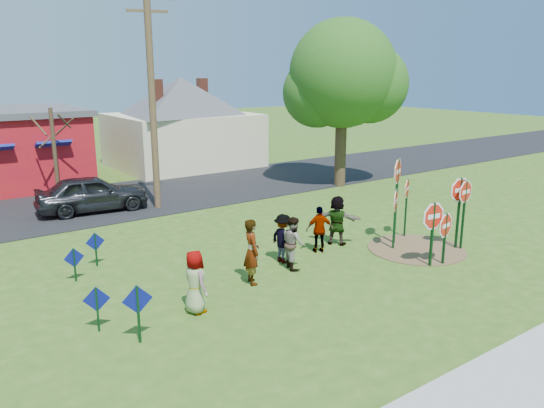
{
  "coord_description": "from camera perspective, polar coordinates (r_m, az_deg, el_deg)",
  "views": [
    {
      "loc": [
        -9.17,
        -11.73,
        5.77
      ],
      "look_at": [
        0.52,
        1.69,
        1.59
      ],
      "focal_mm": 35.0,
      "sensor_mm": 36.0,
      "label": 1
    }
  ],
  "objects": [
    {
      "name": "person_d",
      "position": [
        16.28,
        1.2,
        -3.74
      ],
      "size": [
        0.61,
        1.02,
        1.54
      ],
      "primitive_type": "imported",
      "rotation": [
        0.0,
        0.0,
        1.61
      ],
      "color": "#3A393E",
      "rests_on": "ground"
    },
    {
      "name": "cream_house",
      "position": [
        33.27,
        -9.65,
        9.06
      ],
      "size": [
        9.4,
        9.4,
        6.5
      ],
      "color": "beige",
      "rests_on": "ground"
    },
    {
      "name": "suv",
      "position": [
        23.31,
        -18.77,
        1.1
      ],
      "size": [
        4.65,
        2.27,
        1.53
      ],
      "primitive_type": "imported",
      "rotation": [
        0.0,
        0.0,
        1.46
      ],
      "color": "#323237",
      "rests_on": "road"
    },
    {
      "name": "blue_diamond_c",
      "position": [
        15.87,
        -20.5,
        -5.78
      ],
      "size": [
        0.57,
        0.06,
        0.99
      ],
      "rotation": [
        0.0,
        0.0,
        0.04
      ],
      "color": "#0E3418",
      "rests_on": "ground"
    },
    {
      "name": "blue_diamond_b",
      "position": [
        12.76,
        -18.31,
        -10.2
      ],
      "size": [
        0.58,
        0.2,
        1.09
      ],
      "rotation": [
        0.0,
        0.0,
        -0.3
      ],
      "color": "#0E3418",
      "rests_on": "ground"
    },
    {
      "name": "person_b",
      "position": [
        14.66,
        -2.19,
        -5.14
      ],
      "size": [
        0.61,
        0.77,
        1.85
      ],
      "primitive_type": "imported",
      "rotation": [
        0.0,
        0.0,
        1.3
      ],
      "color": "#236F63",
      "rests_on": "ground"
    },
    {
      "name": "blue_diamond_a",
      "position": [
        11.95,
        -14.23,
        -10.72
      ],
      "size": [
        0.66,
        0.12,
        1.34
      ],
      "rotation": [
        0.0,
        0.0,
        -0.16
      ],
      "color": "#0E3418",
      "rests_on": "ground"
    },
    {
      "name": "sidewalk",
      "position": [
        11.72,
        25.2,
        -16.58
      ],
      "size": [
        22.0,
        1.8,
        0.08
      ],
      "primitive_type": "cube",
      "color": "#9E9E99",
      "rests_on": "ground"
    },
    {
      "name": "stop_sign_e",
      "position": [
        16.83,
        18.15,
        -2.52
      ],
      "size": [
        1.03,
        0.2,
        1.76
      ],
      "rotation": [
        0.0,
        0.0,
        0.18
      ],
      "color": "#0E3418",
      "rests_on": "ground"
    },
    {
      "name": "dirt_patch",
      "position": [
        18.3,
        15.26,
        -4.68
      ],
      "size": [
        3.2,
        3.2,
        0.03
      ],
      "primitive_type": "cylinder",
      "color": "brown",
      "rests_on": "ground"
    },
    {
      "name": "stop_sign_g",
      "position": [
        17.75,
        13.13,
        -0.19
      ],
      "size": [
        0.85,
        0.58,
        2.17
      ],
      "rotation": [
        0.0,
        0.0,
        0.59
      ],
      "color": "#0E3418",
      "rests_on": "ground"
    },
    {
      "name": "stop_sign_f",
      "position": [
        18.31,
        19.56,
        0.87
      ],
      "size": [
        1.09,
        0.23,
        2.56
      ],
      "rotation": [
        0.0,
        0.0,
        -0.19
      ],
      "color": "#0E3418",
      "rests_on": "ground"
    },
    {
      "name": "stop_sign_b",
      "position": [
        18.2,
        13.33,
        2.59
      ],
      "size": [
        1.03,
        0.55,
        3.09
      ],
      "rotation": [
        0.0,
        0.0,
        0.48
      ],
      "color": "#0E3418",
      "rests_on": "ground"
    },
    {
      "name": "ground",
      "position": [
        15.96,
        2.05,
        -7.03
      ],
      "size": [
        120.0,
        120.0,
        0.0
      ],
      "primitive_type": "plane",
      "color": "#315418",
      "rests_on": "ground"
    },
    {
      "name": "person_e",
      "position": [
        17.26,
        5.15,
        -2.75
      ],
      "size": [
        0.97,
        0.73,
        1.53
      ],
      "primitive_type": "imported",
      "rotation": [
        0.0,
        0.0,
        2.69
      ],
      "color": "#532D5E",
      "rests_on": "ground"
    },
    {
      "name": "blue_diamond_d",
      "position": [
        16.87,
        -18.45,
        -4.27
      ],
      "size": [
        0.58,
        0.05,
        1.06
      ],
      "rotation": [
        0.0,
        0.0,
        0.01
      ],
      "color": "#0E3418",
      "rests_on": "ground"
    },
    {
      "name": "person_a",
      "position": [
        13.13,
        -8.28,
        -8.28
      ],
      "size": [
        0.57,
        0.81,
        1.58
      ],
      "primitive_type": "imported",
      "rotation": [
        0.0,
        0.0,
        1.66
      ],
      "color": "#354A81",
      "rests_on": "ground"
    },
    {
      "name": "person_f",
      "position": [
        18.06,
        7.01,
        -1.75
      ],
      "size": [
        1.33,
        1.58,
        1.7
      ],
      "primitive_type": "imported",
      "rotation": [
        0.0,
        0.0,
        2.2
      ],
      "color": "#174824",
      "rests_on": "ground"
    },
    {
      "name": "stop_sign_a",
      "position": [
        16.46,
        16.94,
        -1.75
      ],
      "size": [
        1.13,
        0.13,
        2.14
      ],
      "rotation": [
        0.0,
        0.0,
        -0.1
      ],
      "color": "#0E3418",
      "rests_on": "ground"
    },
    {
      "name": "person_c",
      "position": [
        15.82,
        2.31,
        -4.18
      ],
      "size": [
        0.8,
        0.91,
        1.59
      ],
      "primitive_type": "imported",
      "rotation": [
        0.0,
        0.0,
        1.28
      ],
      "color": "brown",
      "rests_on": "ground"
    },
    {
      "name": "stop_sign_d",
      "position": [
        19.15,
        14.31,
        1.13
      ],
      "size": [
        0.81,
        0.47,
        2.23
      ],
      "rotation": [
        0.0,
        0.0,
        0.52
      ],
      "color": "#0E3418",
      "rests_on": "ground"
    },
    {
      "name": "utility_pole",
      "position": [
        22.73,
        -12.8,
        11.46
      ],
      "size": [
        2.2,
        0.7,
        9.18
      ],
      "rotation": [
        0.0,
        0.0,
        -0.26
      ],
      "color": "#4C3823",
      "rests_on": "ground"
    },
    {
      "name": "leafy_tree",
      "position": [
        27.06,
        7.83,
        13.11
      ],
      "size": [
        5.83,
        5.32,
        8.28
      ],
      "color": "#382819",
      "rests_on": "ground"
    },
    {
      "name": "road",
      "position": [
        25.62,
        -13.92,
        0.78
      ],
      "size": [
        120.0,
        7.5,
        0.04
      ],
      "primitive_type": "cube",
      "color": "black",
      "rests_on": "ground"
    },
    {
      "name": "bare_tree_east",
      "position": [
        25.63,
        -22.44,
        6.25
      ],
      "size": [
        1.8,
        1.8,
        4.19
      ],
      "color": "#382819",
      "rests_on": "ground"
    },
    {
      "name": "stop_sign_c",
      "position": [
        18.31,
        20.03,
        0.52
      ],
      "size": [
        1.01,
        0.11,
        2.47
      ],
      "rotation": [
        0.0,
        0.0,
        0.09
      ],
      "color": "#0E3418",
      "rests_on": "ground"
    }
  ]
}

